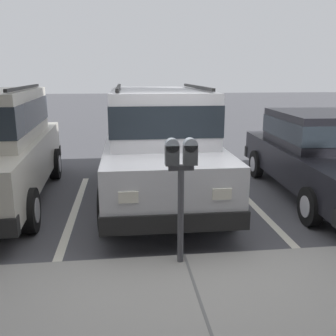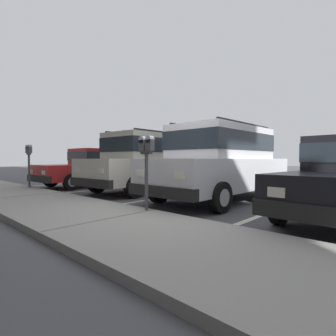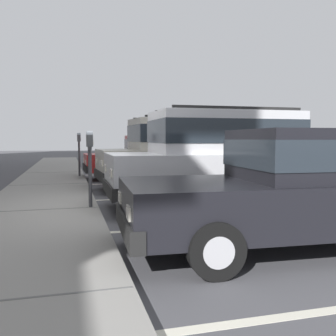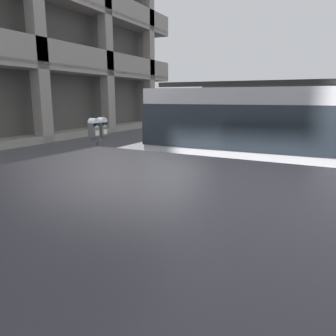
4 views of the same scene
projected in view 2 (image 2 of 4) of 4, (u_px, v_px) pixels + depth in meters
The scene contains 8 objects.
ground_plane at pixel (162, 216), 5.34m from camera, with size 80.00×80.00×0.10m.
sidewalk at pixel (107, 222), 4.38m from camera, with size 40.00×2.20×0.12m.
parking_stall_lines at pixel (157, 198), 7.41m from camera, with size 12.45×4.80×0.01m.
silver_suv at pixel (221, 160), 7.07m from camera, with size 2.04×4.79×2.03m.
dark_hatchback at pixel (148, 160), 9.13m from camera, with size 2.18×4.86×2.03m.
blue_coupe at pixel (95, 166), 10.97m from camera, with size 1.90×4.51×1.54m.
parking_meter_near at pixel (146, 155), 5.09m from camera, with size 0.35×0.12×1.45m.
parking_meter_far at pixel (29, 156), 9.28m from camera, with size 0.35×0.12×1.50m.
Camera 2 is at (-3.71, 3.78, 1.12)m, focal length 28.00 mm.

